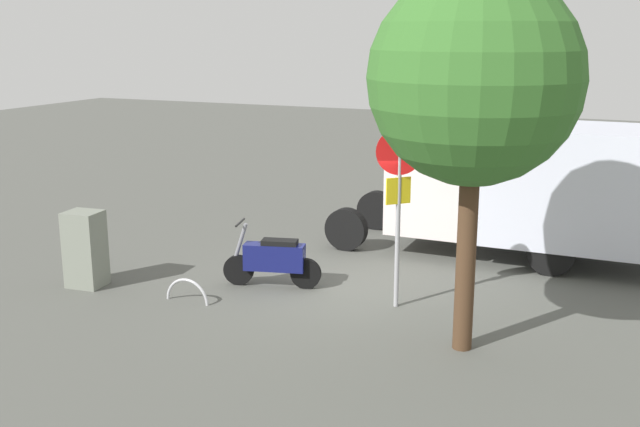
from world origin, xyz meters
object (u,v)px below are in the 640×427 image
at_px(stop_sign, 399,190).
at_px(street_tree, 475,80).
at_px(utility_cabinet, 85,249).
at_px(box_truck_near, 531,184).
at_px(bike_rack_hoop, 187,302).
at_px(motorcycle, 274,259).

height_order(stop_sign, street_tree, street_tree).
xyz_separation_m(stop_sign, utility_cabinet, (5.50, 1.23, -1.32)).
height_order(box_truck_near, utility_cabinet, box_truck_near).
bearing_deg(stop_sign, box_truck_near, -112.94).
height_order(box_truck_near, bike_rack_hoop, box_truck_near).
distance_m(box_truck_near, bike_rack_hoop, 7.19).
relative_size(utility_cabinet, bike_rack_hoop, 1.64).
height_order(box_truck_near, motorcycle, box_truck_near).
bearing_deg(stop_sign, utility_cabinet, 12.62).
distance_m(street_tree, utility_cabinet, 7.63).
xyz_separation_m(motorcycle, stop_sign, (-2.35, 0.08, 1.50)).
bearing_deg(box_truck_near, motorcycle, 43.27).
height_order(stop_sign, bike_rack_hoop, stop_sign).
bearing_deg(bike_rack_hoop, box_truck_near, -134.73).
bearing_deg(street_tree, motorcycle, -19.51).
bearing_deg(utility_cabinet, stop_sign, -167.38).
bearing_deg(motorcycle, bike_rack_hoop, 38.65).
bearing_deg(utility_cabinet, box_truck_near, -144.89).
bearing_deg(bike_rack_hoop, motorcycle, -127.24).
distance_m(motorcycle, stop_sign, 2.79).
distance_m(motorcycle, street_tree, 5.24).
bearing_deg(street_tree, bike_rack_hoop, -0.22).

